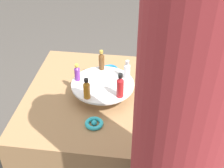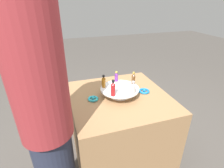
{
  "view_description": "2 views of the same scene",
  "coord_description": "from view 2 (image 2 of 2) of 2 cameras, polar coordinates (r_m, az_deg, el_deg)",
  "views": [
    {
      "loc": [
        -1.3,
        -0.22,
        1.75
      ],
      "look_at": [
        -0.11,
        -0.06,
        0.86
      ],
      "focal_mm": 50.0,
      "sensor_mm": 36.0,
      "label": 1
    },
    {
      "loc": [
        -0.47,
        -1.24,
        1.48
      ],
      "look_at": [
        -0.09,
        -0.05,
        0.86
      ],
      "focal_mm": 28.0,
      "sensor_mm": 36.0,
      "label": 2
    }
  ],
  "objects": [
    {
      "name": "ground_plane",
      "position": [
        1.99,
        2.07,
        -21.68
      ],
      "size": [
        12.0,
        12.0,
        0.0
      ],
      "primitive_type": "plane",
      "color": "#4C4742"
    },
    {
      "name": "ribbon_bow_teal",
      "position": [
        1.48,
        -6.18,
        -4.8
      ],
      "size": [
        0.09,
        0.09,
        0.03
      ],
      "color": "#2DB7CC",
      "rests_on": "party_table"
    },
    {
      "name": "bottle_purple",
      "position": [
        1.6,
        1.42,
        2.39
      ],
      "size": [
        0.03,
        0.03,
        0.1
      ],
      "color": "#702D93",
      "rests_on": "display_stand"
    },
    {
      "name": "display_stand",
      "position": [
        1.51,
        2.54,
        -2.09
      ],
      "size": [
        0.33,
        0.33,
        0.08
      ],
      "color": "white",
      "rests_on": "party_table"
    },
    {
      "name": "person_figure",
      "position": [
        1.07,
        -21.24,
        -8.38
      ],
      "size": [
        0.3,
        0.3,
        1.78
      ],
      "rotation": [
        0.0,
        0.0,
        0.53
      ],
      "color": "#282D42",
      "rests_on": "ground_plane"
    },
    {
      "name": "bottle_brown",
      "position": [
        1.54,
        7.0,
        1.67
      ],
      "size": [
        0.03,
        0.03,
        0.12
      ],
      "color": "brown",
      "rests_on": "display_stand"
    },
    {
      "name": "bottle_amber",
      "position": [
        1.49,
        -2.75,
        0.75
      ],
      "size": [
        0.03,
        0.03,
        0.11
      ],
      "color": "#AD6B19",
      "rests_on": "display_stand"
    },
    {
      "name": "ribbon_bow_blue",
      "position": [
        1.61,
        10.44,
        -2.27
      ],
      "size": [
        0.1,
        0.1,
        0.03
      ],
      "color": "blue",
      "rests_on": "party_table"
    },
    {
      "name": "bottle_clear",
      "position": [
        1.4,
        6.94,
        -1.29
      ],
      "size": [
        0.03,
        0.03,
        0.11
      ],
      "color": "silver",
      "rests_on": "display_stand"
    },
    {
      "name": "bottle_red",
      "position": [
        1.36,
        0.36,
        -1.5
      ],
      "size": [
        0.04,
        0.04,
        0.13
      ],
      "color": "#B21E23",
      "rests_on": "display_stand"
    },
    {
      "name": "party_table",
      "position": [
        1.74,
        2.27,
        -13.92
      ],
      "size": [
        0.84,
        0.84,
        0.7
      ],
      "color": "#9E754C",
      "rests_on": "ground_plane"
    }
  ]
}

